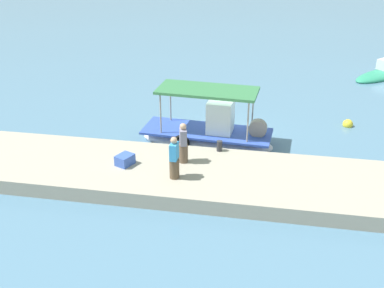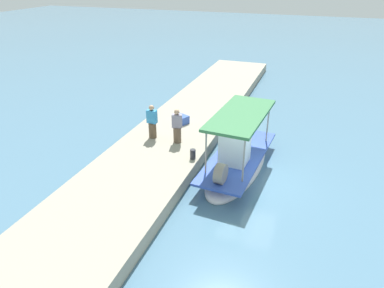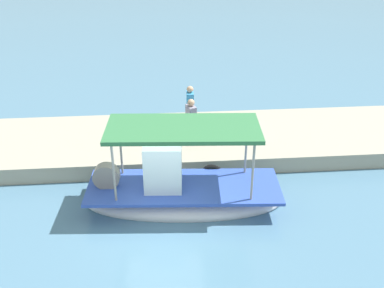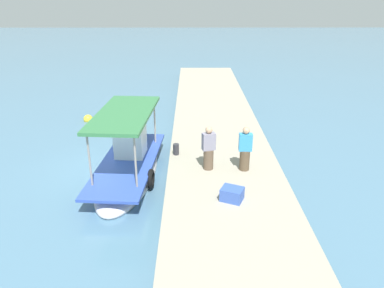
% 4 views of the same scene
% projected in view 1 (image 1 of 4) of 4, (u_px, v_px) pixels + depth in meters
% --- Properties ---
extents(ground_plane, '(120.00, 120.00, 0.00)m').
position_uv_depth(ground_plane, '(223.00, 138.00, 22.30)').
color(ground_plane, slate).
extents(dock_quay, '(36.00, 4.24, 0.59)m').
position_uv_depth(dock_quay, '(209.00, 178.00, 18.27)').
color(dock_quay, '#A49C89').
rests_on(dock_quay, ground_plane).
extents(main_fishing_boat, '(6.20, 2.43, 2.99)m').
position_uv_depth(main_fishing_boat, '(209.00, 134.00, 21.54)').
color(main_fishing_boat, silver).
rests_on(main_fishing_boat, ground_plane).
extents(fisherman_near_bollard, '(0.46, 0.52, 1.66)m').
position_uv_depth(fisherman_near_bollard, '(183.00, 145.00, 18.55)').
color(fisherman_near_bollard, brown).
rests_on(fisherman_near_bollard, dock_quay).
extents(fisherman_by_crate, '(0.38, 0.48, 1.67)m').
position_uv_depth(fisherman_by_crate, '(174.00, 160.00, 17.39)').
color(fisherman_by_crate, brown).
rests_on(fisherman_by_crate, dock_quay).
extents(mooring_bollard, '(0.24, 0.24, 0.45)m').
position_uv_depth(mooring_bollard, '(219.00, 146.00, 19.68)').
color(mooring_bollard, '#2D2D33').
rests_on(mooring_bollard, dock_quay).
extents(cargo_crate, '(0.76, 0.83, 0.41)m').
position_uv_depth(cargo_crate, '(125.00, 160.00, 18.57)').
color(cargo_crate, '#395AB6').
rests_on(cargo_crate, dock_quay).
extents(marker_buoy, '(0.51, 0.51, 0.51)m').
position_uv_depth(marker_buoy, '(348.00, 124.00, 23.58)').
color(marker_buoy, yellow).
rests_on(marker_buoy, ground_plane).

